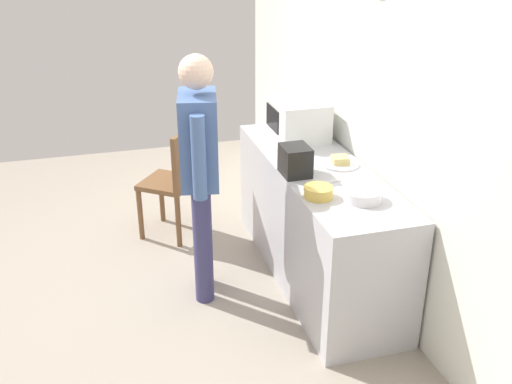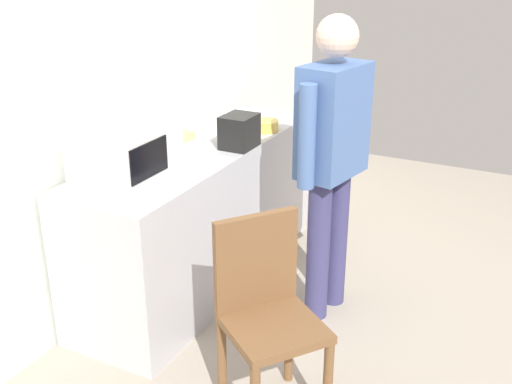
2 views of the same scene
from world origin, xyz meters
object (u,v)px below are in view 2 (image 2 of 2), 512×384
object	(u,v)px
salad_bowl	(240,117)
cereal_bowl	(265,126)
microwave	(126,151)
spoon_utensil	(198,159)
person_standing	(332,149)
wooden_chair	(266,309)
sandwich_plate	(183,139)
fork_utensil	(231,135)
toaster	(239,131)

from	to	relation	value
salad_bowl	cereal_bowl	distance (m)	0.27
microwave	spoon_utensil	size ratio (longest dim) A/B	2.94
salad_bowl	person_standing	size ratio (longest dim) A/B	0.14
cereal_bowl	wooden_chair	xyz separation A→B (m)	(-1.39, -0.69, -0.40)
microwave	person_standing	bearing A→B (deg)	-55.66
microwave	sandwich_plate	bearing A→B (deg)	7.29
fork_utensil	microwave	bearing A→B (deg)	173.29
wooden_chair	salad_bowl	bearing A→B (deg)	31.95
microwave	toaster	bearing A→B (deg)	-20.87
microwave	cereal_bowl	bearing A→B (deg)	-13.08
toaster	fork_utensil	distance (m)	0.28
person_standing	salad_bowl	bearing A→B (deg)	55.86
spoon_utensil	person_standing	bearing A→B (deg)	-75.28
toaster	wooden_chair	xyz separation A→B (m)	(-1.01, -0.67, -0.46)
cereal_bowl	toaster	bearing A→B (deg)	-177.15
microwave	salad_bowl	xyz separation A→B (m)	(1.22, -0.01, -0.12)
toaster	wooden_chair	bearing A→B (deg)	-146.17
sandwich_plate	salad_bowl	xyz separation A→B (m)	(0.57, -0.10, 0.01)
person_standing	microwave	bearing A→B (deg)	124.34
cereal_bowl	spoon_utensil	world-z (taller)	cereal_bowl
toaster	salad_bowl	bearing A→B (deg)	27.87
sandwich_plate	fork_utensil	bearing A→B (deg)	-35.63
cereal_bowl	fork_utensil	bearing A→B (deg)	141.46
wooden_chair	spoon_utensil	bearing A→B (deg)	47.84
cereal_bowl	fork_utensil	distance (m)	0.24
salad_bowl	spoon_utensil	xyz separation A→B (m)	(-0.80, -0.16, -0.03)
sandwich_plate	toaster	size ratio (longest dim) A/B	1.19
spoon_utensil	wooden_chair	xyz separation A→B (m)	(-0.71, -0.78, -0.37)
toaster	fork_utensil	bearing A→B (deg)	40.63
toaster	spoon_utensil	xyz separation A→B (m)	(-0.30, 0.11, -0.10)
salad_bowl	spoon_utensil	size ratio (longest dim) A/B	1.37
salad_bowl	wooden_chair	world-z (taller)	salad_bowl
microwave	fork_utensil	world-z (taller)	microwave
toaster	wooden_chair	distance (m)	1.30
fork_utensil	sandwich_plate	bearing A→B (deg)	144.37
cereal_bowl	toaster	size ratio (longest dim) A/B	0.83
sandwich_plate	cereal_bowl	xyz separation A→B (m)	(0.45, -0.34, 0.02)
cereal_bowl	person_standing	xyz separation A→B (m)	(-0.49, -0.65, 0.08)
microwave	wooden_chair	size ratio (longest dim) A/B	0.53
fork_utensil	spoon_utensil	size ratio (longest dim) A/B	1.00
sandwich_plate	wooden_chair	bearing A→B (deg)	-132.10
microwave	sandwich_plate	world-z (taller)	microwave
cereal_bowl	sandwich_plate	bearing A→B (deg)	143.15
sandwich_plate	spoon_utensil	bearing A→B (deg)	-131.89
cereal_bowl	person_standing	world-z (taller)	person_standing
cereal_bowl	wooden_chair	world-z (taller)	cereal_bowl
microwave	toaster	world-z (taller)	microwave
wooden_chair	toaster	bearing A→B (deg)	33.83
microwave	person_standing	size ratio (longest dim) A/B	0.29
microwave	wooden_chair	world-z (taller)	microwave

